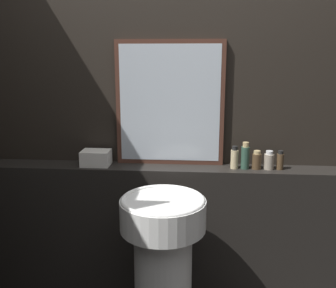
{
  "coord_description": "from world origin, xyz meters",
  "views": [
    {
      "loc": [
        0.07,
        -0.9,
        1.57
      ],
      "look_at": [
        -0.08,
        1.08,
        1.11
      ],
      "focal_mm": 40.0,
      "sensor_mm": 36.0,
      "label": 1
    }
  ],
  "objects_px": {
    "towel_stack": "(96,158)",
    "conditioner_bottle": "(245,156)",
    "lotion_bottle": "(257,160)",
    "mirror": "(170,104)",
    "body_wash_bottle": "(269,161)",
    "hand_soap_bottle": "(280,161)",
    "shampoo_bottle": "(234,158)",
    "pedestal_sink": "(163,272)"
  },
  "relations": [
    {
      "from": "towel_stack",
      "to": "shampoo_bottle",
      "type": "bearing_deg",
      "value": 0.0
    },
    {
      "from": "pedestal_sink",
      "to": "body_wash_bottle",
      "type": "height_order",
      "value": "body_wash_bottle"
    },
    {
      "from": "body_wash_bottle",
      "to": "lotion_bottle",
      "type": "bearing_deg",
      "value": 180.0
    },
    {
      "from": "lotion_bottle",
      "to": "hand_soap_bottle",
      "type": "height_order",
      "value": "hand_soap_bottle"
    },
    {
      "from": "shampoo_bottle",
      "to": "mirror",
      "type": "bearing_deg",
      "value": 169.25
    },
    {
      "from": "towel_stack",
      "to": "shampoo_bottle",
      "type": "xyz_separation_m",
      "value": [
        0.8,
        0.0,
        0.02
      ]
    },
    {
      "from": "body_wash_bottle",
      "to": "mirror",
      "type": "bearing_deg",
      "value": 172.87
    },
    {
      "from": "pedestal_sink",
      "to": "body_wash_bottle",
      "type": "distance_m",
      "value": 0.84
    },
    {
      "from": "conditioner_bottle",
      "to": "lotion_bottle",
      "type": "xyz_separation_m",
      "value": [
        0.06,
        0.0,
        -0.02
      ]
    },
    {
      "from": "shampoo_bottle",
      "to": "lotion_bottle",
      "type": "height_order",
      "value": "shampoo_bottle"
    },
    {
      "from": "body_wash_bottle",
      "to": "hand_soap_bottle",
      "type": "bearing_deg",
      "value": 0.0
    },
    {
      "from": "towel_stack",
      "to": "lotion_bottle",
      "type": "bearing_deg",
      "value": 0.0
    },
    {
      "from": "lotion_bottle",
      "to": "mirror",
      "type": "bearing_deg",
      "value": 171.9
    },
    {
      "from": "towel_stack",
      "to": "conditioner_bottle",
      "type": "xyz_separation_m",
      "value": [
        0.86,
        0.0,
        0.03
      ]
    },
    {
      "from": "shampoo_bottle",
      "to": "pedestal_sink",
      "type": "bearing_deg",
      "value": -132.52
    },
    {
      "from": "body_wash_bottle",
      "to": "conditioner_bottle",
      "type": "bearing_deg",
      "value": 180.0
    },
    {
      "from": "pedestal_sink",
      "to": "shampoo_bottle",
      "type": "xyz_separation_m",
      "value": [
        0.37,
        0.4,
        0.48
      ]
    },
    {
      "from": "body_wash_bottle",
      "to": "hand_soap_bottle",
      "type": "xyz_separation_m",
      "value": [
        0.06,
        0.0,
        0.0
      ]
    },
    {
      "from": "body_wash_bottle",
      "to": "shampoo_bottle",
      "type": "bearing_deg",
      "value": 180.0
    },
    {
      "from": "towel_stack",
      "to": "mirror",
      "type": "bearing_deg",
      "value": 9.42
    },
    {
      "from": "shampoo_bottle",
      "to": "conditioner_bottle",
      "type": "height_order",
      "value": "conditioner_bottle"
    },
    {
      "from": "shampoo_bottle",
      "to": "lotion_bottle",
      "type": "xyz_separation_m",
      "value": [
        0.12,
        0.0,
        -0.01
      ]
    },
    {
      "from": "lotion_bottle",
      "to": "hand_soap_bottle",
      "type": "relative_size",
      "value": 0.98
    },
    {
      "from": "pedestal_sink",
      "to": "shampoo_bottle",
      "type": "height_order",
      "value": "shampoo_bottle"
    },
    {
      "from": "conditioner_bottle",
      "to": "hand_soap_bottle",
      "type": "distance_m",
      "value": 0.2
    },
    {
      "from": "pedestal_sink",
      "to": "mirror",
      "type": "xyz_separation_m",
      "value": [
        -0.0,
        0.48,
        0.78
      ]
    },
    {
      "from": "pedestal_sink",
      "to": "hand_soap_bottle",
      "type": "relative_size",
      "value": 8.49
    },
    {
      "from": "shampoo_bottle",
      "to": "body_wash_bottle",
      "type": "xyz_separation_m",
      "value": [
        0.19,
        0.0,
        -0.01
      ]
    },
    {
      "from": "hand_soap_bottle",
      "to": "lotion_bottle",
      "type": "bearing_deg",
      "value": -180.0
    },
    {
      "from": "shampoo_bottle",
      "to": "lotion_bottle",
      "type": "relative_size",
      "value": 1.23
    },
    {
      "from": "conditioner_bottle",
      "to": "hand_soap_bottle",
      "type": "xyz_separation_m",
      "value": [
        0.19,
        0.0,
        -0.02
      ]
    },
    {
      "from": "shampoo_bottle",
      "to": "lotion_bottle",
      "type": "bearing_deg",
      "value": 0.0
    },
    {
      "from": "shampoo_bottle",
      "to": "hand_soap_bottle",
      "type": "bearing_deg",
      "value": 0.0
    },
    {
      "from": "mirror",
      "to": "conditioner_bottle",
      "type": "height_order",
      "value": "mirror"
    },
    {
      "from": "conditioner_bottle",
      "to": "shampoo_bottle",
      "type": "bearing_deg",
      "value": 180.0
    },
    {
      "from": "towel_stack",
      "to": "lotion_bottle",
      "type": "distance_m",
      "value": 0.92
    },
    {
      "from": "pedestal_sink",
      "to": "shampoo_bottle",
      "type": "relative_size",
      "value": 7.08
    },
    {
      "from": "conditioner_bottle",
      "to": "lotion_bottle",
      "type": "relative_size",
      "value": 1.45
    },
    {
      "from": "mirror",
      "to": "towel_stack",
      "type": "height_order",
      "value": "mirror"
    },
    {
      "from": "towel_stack",
      "to": "shampoo_bottle",
      "type": "height_order",
      "value": "shampoo_bottle"
    },
    {
      "from": "mirror",
      "to": "hand_soap_bottle",
      "type": "height_order",
      "value": "mirror"
    },
    {
      "from": "lotion_bottle",
      "to": "body_wash_bottle",
      "type": "relative_size",
      "value": 1.0
    }
  ]
}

